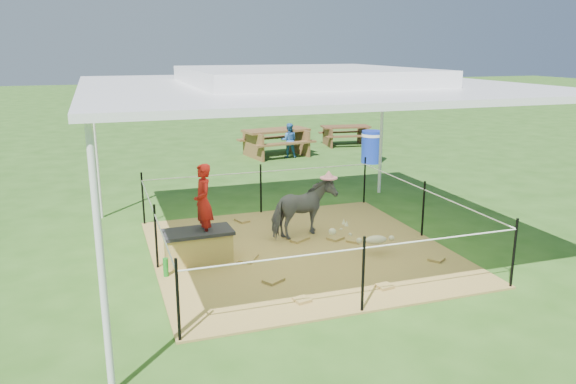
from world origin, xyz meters
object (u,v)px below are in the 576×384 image
object	(u,v)px
woman	(203,196)
picnic_table_near	(276,143)
pony	(303,209)
straw_bale	(198,247)
green_bottle	(166,267)
picnic_table_far	(345,136)
distant_person	(289,140)
trash_barrel	(372,147)
foal	(376,238)

from	to	relation	value
woman	picnic_table_near	world-z (taller)	woman
pony	picnic_table_near	xyz separation A→B (m)	(1.84, 7.32, -0.11)
picnic_table_near	straw_bale	bearing A→B (deg)	-125.26
green_bottle	pony	xyz separation A→B (m)	(2.45, 0.99, 0.35)
straw_bale	picnic_table_near	world-z (taller)	picnic_table_near
picnic_table_far	distant_person	distance (m)	2.83
distant_person	trash_barrel	bearing A→B (deg)	160.36
straw_bale	woman	size ratio (longest dim) A/B	0.83
trash_barrel	picnic_table_far	size ratio (longest dim) A/B	0.58
straw_bale	pony	size ratio (longest dim) A/B	0.84
woman	pony	distance (m)	1.95
trash_barrel	green_bottle	bearing A→B (deg)	-135.36
straw_bale	pony	world-z (taller)	pony
trash_barrel	distant_person	world-z (taller)	distant_person
straw_bale	distant_person	xyz separation A→B (m)	(4.04, 7.55, 0.26)
pony	distant_person	xyz separation A→B (m)	(2.14, 7.01, -0.01)
foal	picnic_table_near	xyz separation A→B (m)	(1.05, 8.47, 0.12)
trash_barrel	straw_bale	bearing A→B (deg)	-134.91
trash_barrel	picnic_table_far	world-z (taller)	trash_barrel
picnic_table_far	foal	bearing A→B (deg)	-104.14
straw_bale	pony	bearing A→B (deg)	15.82
foal	green_bottle	bearing A→B (deg)	-176.63
woman	distant_person	bearing A→B (deg)	150.73
picnic_table_near	woman	bearing A→B (deg)	-124.66
green_bottle	distant_person	xyz separation A→B (m)	(4.59, 8.00, 0.35)
straw_bale	picnic_table_far	distance (m)	11.04
trash_barrel	picnic_table_near	world-z (taller)	trash_barrel
green_bottle	foal	world-z (taller)	foal
woman	distant_person	world-z (taller)	woman
woman	picnic_table_near	size ratio (longest dim) A/B	0.60
trash_barrel	picnic_table_near	distance (m)	2.91
picnic_table_far	trash_barrel	bearing A→B (deg)	-92.17
foal	picnic_table_near	distance (m)	8.53
picnic_table_near	distant_person	bearing A→B (deg)	-56.56
foal	picnic_table_far	distance (m)	10.26
trash_barrel	picnic_table_near	size ratio (longest dim) A/B	0.47
woman	foal	size ratio (longest dim) A/B	1.26
pony	green_bottle	bearing A→B (deg)	92.66
green_bottle	distant_person	distance (m)	9.23
pony	foal	size ratio (longest dim) A/B	1.24
straw_bale	picnic_table_near	size ratio (longest dim) A/B	0.50
green_bottle	distant_person	size ratio (longest dim) A/B	0.27
picnic_table_near	foal	bearing A→B (deg)	-106.82
foal	picnic_table_far	world-z (taller)	picnic_table_far
pony	trash_barrel	xyz separation A→B (m)	(4.11, 5.49, -0.06)
picnic_table_far	distant_person	bearing A→B (deg)	-143.25
green_bottle	trash_barrel	bearing A→B (deg)	44.64
woman	trash_barrel	distance (m)	8.46
trash_barrel	distant_person	distance (m)	2.49
green_bottle	woman	bearing A→B (deg)	34.70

